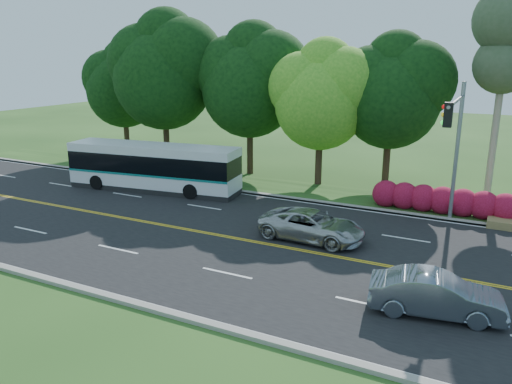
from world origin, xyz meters
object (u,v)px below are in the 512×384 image
at_px(traffic_signal, 455,135).
at_px(sedan, 436,295).
at_px(transit_bus, 153,168).
at_px(suv, 312,225).

height_order(traffic_signal, sedan, traffic_signal).
distance_m(traffic_signal, transit_bus, 17.56).
bearing_deg(traffic_signal, suv, -143.67).
xyz_separation_m(sedan, suv, (-6.03, 4.65, -0.02)).
xyz_separation_m(traffic_signal, transit_bus, (-17.26, -0.18, -3.24)).
bearing_deg(suv, transit_bus, 75.09).
xyz_separation_m(traffic_signal, sedan, (0.66, -8.60, -3.95)).
height_order(transit_bus, sedan, transit_bus).
bearing_deg(traffic_signal, sedan, -85.59).
height_order(sedan, suv, sedan).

